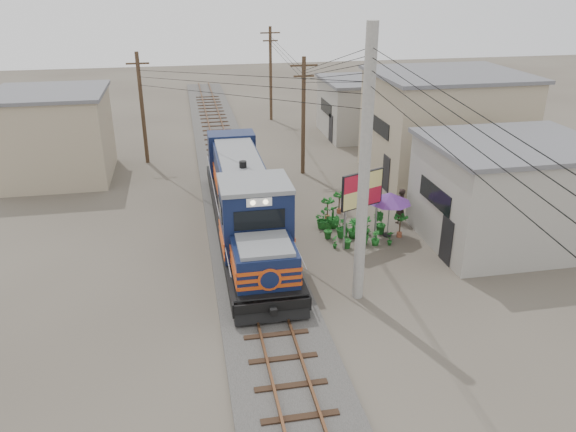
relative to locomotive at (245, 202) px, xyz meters
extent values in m
plane|color=#473F35|center=(0.00, -5.73, -1.67)|extent=(120.00, 120.00, 0.00)
cube|color=#595651|center=(0.00, 4.27, -1.59)|extent=(3.60, 70.00, 0.16)
cube|color=#51331E|center=(-0.54, 4.27, -1.41)|extent=(0.08, 70.00, 0.12)
cube|color=#51331E|center=(0.54, 4.27, -1.41)|extent=(0.08, 70.00, 0.12)
cube|color=black|center=(0.00, 0.05, -0.92)|extent=(2.77, 15.26, 0.52)
cube|color=black|center=(0.00, -4.72, -1.20)|extent=(2.10, 3.05, 0.62)
cube|color=black|center=(0.00, 4.82, -1.20)|extent=(2.10, 3.05, 0.62)
cube|color=#10193B|center=(0.00, -5.86, -0.11)|extent=(2.27, 2.29, 1.43)
cube|color=#10193B|center=(0.00, -3.48, 0.66)|extent=(2.71, 2.48, 2.96)
cube|color=slate|center=(0.00, -3.48, 2.18)|extent=(2.77, 2.60, 0.17)
cube|color=black|center=(0.00, -4.73, 1.18)|extent=(1.94, 0.06, 0.76)
cube|color=white|center=(0.00, -4.74, 1.90)|extent=(0.95, 0.06, 0.33)
cube|color=#10193B|center=(0.00, 2.43, 0.28)|extent=(2.16, 9.35, 2.19)
cube|color=slate|center=(0.00, 2.43, 1.42)|extent=(1.94, 9.35, 0.17)
cube|color=#C54312|center=(0.00, 0.05, -0.39)|extent=(2.81, 15.26, 0.13)
cube|color=#C54312|center=(0.00, 0.05, -0.11)|extent=(2.81, 15.26, 0.13)
cube|color=#C54312|center=(0.00, 0.05, 0.18)|extent=(2.81, 15.26, 0.13)
cylinder|color=#9E9B93|center=(3.50, -6.23, 3.33)|extent=(0.40, 0.40, 10.00)
cylinder|color=#4C3826|center=(4.50, 8.27, 1.83)|extent=(0.24, 0.24, 7.00)
cube|color=#4C3826|center=(4.50, 8.27, 4.83)|extent=(1.60, 0.10, 0.10)
cube|color=#4C3826|center=(4.50, 8.27, 4.23)|extent=(1.20, 0.10, 0.10)
cylinder|color=#4C3826|center=(4.80, 22.27, 2.08)|extent=(0.24, 0.24, 7.50)
cube|color=#4C3826|center=(4.80, 22.27, 5.33)|extent=(1.60, 0.10, 0.10)
cube|color=#4C3826|center=(4.80, 22.27, 4.73)|extent=(1.20, 0.10, 0.10)
cylinder|color=#4C3826|center=(-5.00, 12.27, 1.83)|extent=(0.24, 0.24, 7.00)
cube|color=#4C3826|center=(-5.00, 12.27, 4.83)|extent=(1.60, 0.10, 0.10)
cube|color=#4C3826|center=(-5.00, 12.27, 4.23)|extent=(1.20, 0.10, 0.10)
cube|color=gray|center=(11.50, -2.73, 0.58)|extent=(7.00, 6.00, 4.50)
cube|color=slate|center=(11.50, -2.73, 2.93)|extent=(7.35, 6.30, 0.20)
cube|color=black|center=(7.98, -2.73, 0.81)|extent=(0.05, 3.00, 0.90)
cube|color=tan|center=(12.50, 6.27, 1.33)|extent=(8.00, 7.00, 6.00)
cube|color=slate|center=(12.50, 6.27, 4.43)|extent=(8.40, 7.35, 0.20)
cube|color=black|center=(8.48, 6.27, 1.63)|extent=(0.05, 3.50, 0.90)
cube|color=gray|center=(11.00, 16.27, 0.33)|extent=(6.00, 6.00, 4.00)
cube|color=slate|center=(11.00, 16.27, 2.43)|extent=(6.30, 6.30, 0.20)
cube|color=black|center=(7.98, 16.27, 0.53)|extent=(0.05, 3.00, 0.90)
cube|color=tan|center=(-10.00, 10.27, 0.83)|extent=(6.00, 6.00, 5.00)
cube|color=slate|center=(-10.00, 10.27, 3.43)|extent=(6.30, 6.30, 0.20)
cube|color=black|center=(-13.02, 10.27, 1.08)|extent=(0.05, 3.00, 0.90)
cylinder|color=#99999E|center=(4.10, -2.27, -0.39)|extent=(0.10, 0.10, 2.55)
cylinder|color=#99999E|center=(5.79, -1.56, -0.39)|extent=(0.10, 0.10, 2.55)
cube|color=black|center=(4.94, -1.91, 0.99)|extent=(2.11, 0.98, 1.63)
cube|color=red|center=(4.94, -1.94, 0.99)|extent=(2.01, 0.91, 1.53)
cylinder|color=black|center=(6.49, -1.32, -1.62)|extent=(0.40, 0.40, 0.10)
cylinder|color=#99999E|center=(6.49, -1.32, -0.67)|extent=(0.05, 0.05, 1.98)
cone|color=#552878|center=(6.49, -1.32, 0.27)|extent=(2.25, 2.25, 0.50)
imported|color=black|center=(7.60, 0.07, -0.78)|extent=(0.76, 0.75, 1.77)
imported|color=#1C6320|center=(3.74, -2.08, -1.35)|extent=(0.31, 0.38, 0.63)
imported|color=#1C6320|center=(4.22, -2.21, -1.22)|extent=(0.62, 0.57, 0.90)
imported|color=#1C6320|center=(5.06, -1.99, -1.19)|extent=(1.08, 1.12, 0.96)
imported|color=#1C6320|center=(5.62, -2.13, -1.31)|extent=(0.50, 0.50, 0.71)
imported|color=#1C6320|center=(6.27, -2.25, -1.31)|extent=(0.41, 0.30, 0.72)
imported|color=#1C6320|center=(3.68, -1.10, -1.23)|extent=(0.42, 0.51, 0.88)
imported|color=#1C6320|center=(4.35, -1.09, -1.17)|extent=(1.18, 1.16, 0.99)
imported|color=#1C6320|center=(4.86, -1.18, -1.20)|extent=(0.69, 0.69, 0.94)
imported|color=#1C6320|center=(5.60, -0.92, -1.22)|extent=(0.50, 0.56, 0.89)
imported|color=#1C6320|center=(6.21, -0.97, -1.13)|extent=(0.75, 0.74, 1.07)
imported|color=#1C6320|center=(3.68, 0.14, -1.19)|extent=(0.76, 0.88, 0.96)
imported|color=#1C6320|center=(4.25, 0.12, -1.10)|extent=(0.88, 0.88, 1.14)
camera|label=1|loc=(-2.56, -23.84, 9.67)|focal=35.00mm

